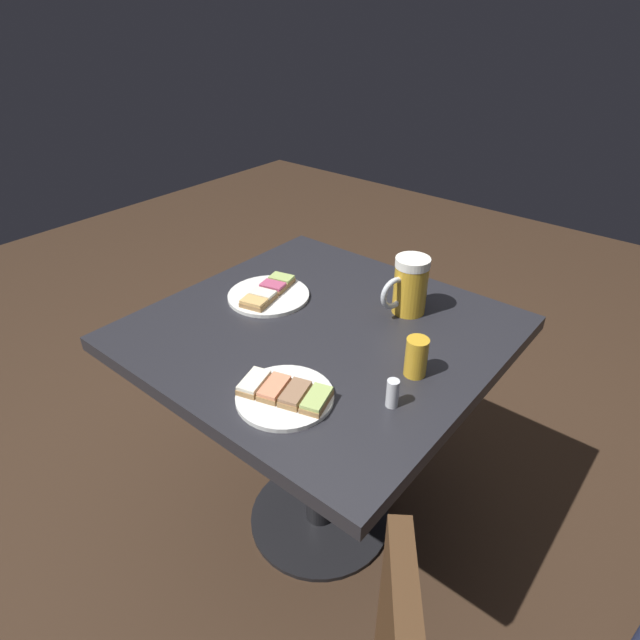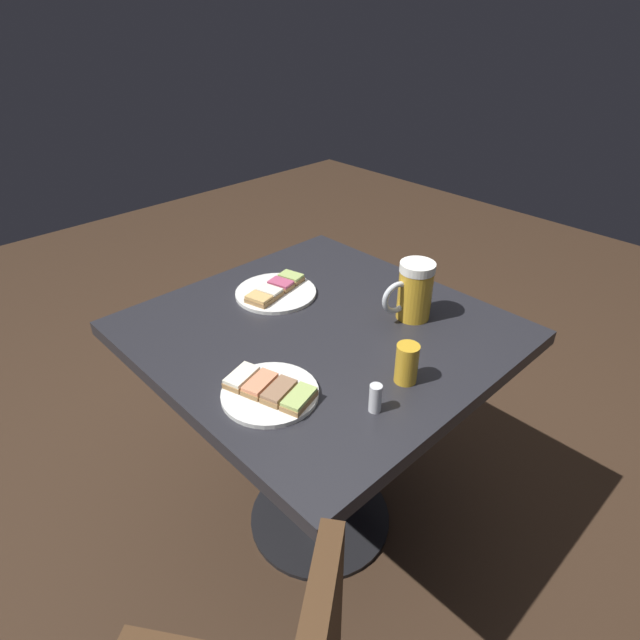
# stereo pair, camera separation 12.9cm
# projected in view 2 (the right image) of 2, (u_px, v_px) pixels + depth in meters

# --- Properties ---
(ground_plane) EXTENTS (6.00, 6.00, 0.00)m
(ground_plane) POSITION_uv_depth(u_px,v_px,m) (320.00, 517.00, 1.69)
(ground_plane) COLOR #382619
(cafe_table) EXTENTS (0.81, 0.83, 0.73)m
(cafe_table) POSITION_uv_depth(u_px,v_px,m) (320.00, 372.00, 1.38)
(cafe_table) COLOR black
(cafe_table) RESTS_ON ground_plane
(plate_near) EXTENTS (0.22, 0.22, 0.03)m
(plate_near) POSITION_uv_depth(u_px,v_px,m) (276.00, 291.00, 1.44)
(plate_near) COLOR white
(plate_near) RESTS_ON cafe_table
(plate_far) EXTENTS (0.20, 0.20, 0.03)m
(plate_far) POSITION_uv_depth(u_px,v_px,m) (270.00, 391.00, 1.08)
(plate_far) COLOR white
(plate_far) RESTS_ON cafe_table
(beer_mug) EXTENTS (0.14, 0.09, 0.15)m
(beer_mug) POSITION_uv_depth(u_px,v_px,m) (414.00, 291.00, 1.30)
(beer_mug) COLOR gold
(beer_mug) RESTS_ON cafe_table
(beer_glass_small) EXTENTS (0.05, 0.05, 0.09)m
(beer_glass_small) POSITION_uv_depth(u_px,v_px,m) (407.00, 363.00, 1.10)
(beer_glass_small) COLOR gold
(beer_glass_small) RESTS_ON cafe_table
(salt_shaker) EXTENTS (0.03, 0.03, 0.06)m
(salt_shaker) POSITION_uv_depth(u_px,v_px,m) (375.00, 398.00, 1.03)
(salt_shaker) COLOR silver
(salt_shaker) RESTS_ON cafe_table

